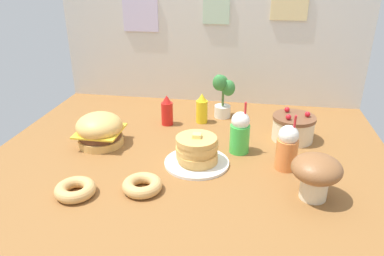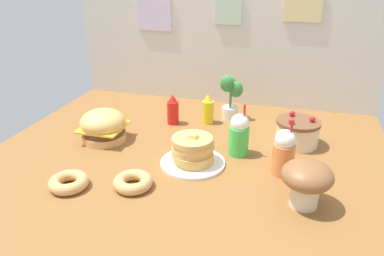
{
  "view_description": "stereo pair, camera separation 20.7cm",
  "coord_description": "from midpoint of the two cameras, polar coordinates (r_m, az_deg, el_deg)",
  "views": [
    {
      "loc": [
        0.31,
        -1.73,
        0.97
      ],
      "look_at": [
        -0.0,
        0.14,
        0.12
      ],
      "focal_mm": 34.36,
      "sensor_mm": 36.0,
      "label": 1
    },
    {
      "loc": [
        0.51,
        -1.69,
        0.97
      ],
      "look_at": [
        -0.0,
        0.14,
        0.12
      ],
      "focal_mm": 34.36,
      "sensor_mm": 36.0,
      "label": 2
    }
  ],
  "objects": [
    {
      "name": "potted_plant",
      "position": [
        2.49,
        8.4,
        4.98
      ],
      "size": [
        0.15,
        0.12,
        0.31
      ],
      "color": "white",
      "rests_on": "ground_plane"
    },
    {
      "name": "orange_float_cup",
      "position": [
        1.9,
        17.14,
        -3.71
      ],
      "size": [
        0.11,
        0.11,
        0.3
      ],
      "color": "orange",
      "rests_on": "ground_plane"
    },
    {
      "name": "burger",
      "position": [
        2.21,
        -11.03,
        0.26
      ],
      "size": [
        0.27,
        0.27,
        0.19
      ],
      "color": "#DBA859",
      "rests_on": "ground_plane"
    },
    {
      "name": "back_wall",
      "position": [
        2.73,
        7.05,
        13.49
      ],
      "size": [
        2.21,
        0.04,
        0.93
      ],
      "color": "beige",
      "rests_on": "ground_plane"
    },
    {
      "name": "cream_soda_cup",
      "position": [
        2.03,
        10.25,
        -1.1
      ],
      "size": [
        0.11,
        0.11,
        0.3
      ],
      "color": "green",
      "rests_on": "ground_plane"
    },
    {
      "name": "ketchup_bottle",
      "position": [
        2.4,
        -0.52,
        2.73
      ],
      "size": [
        0.08,
        0.08,
        0.2
      ],
      "color": "red",
      "rests_on": "ground_plane"
    },
    {
      "name": "layer_cake",
      "position": [
        2.24,
        18.62,
        -0.7
      ],
      "size": [
        0.25,
        0.25,
        0.18
      ],
      "color": "beige",
      "rests_on": "ground_plane"
    },
    {
      "name": "mustard_bottle",
      "position": [
        2.42,
        5.03,
        2.81
      ],
      "size": [
        0.08,
        0.08,
        0.2
      ],
      "color": "yellow",
      "rests_on": "ground_plane"
    },
    {
      "name": "donut_chocolate",
      "position": [
        1.75,
        -5.81,
        -8.39
      ],
      "size": [
        0.19,
        0.19,
        0.06
      ],
      "color": "tan",
      "rests_on": "ground_plane"
    },
    {
      "name": "ground_plane",
      "position": [
        2.01,
        2.02,
        -5.02
      ],
      "size": [
        2.21,
        1.91,
        0.02
      ],
      "primitive_type": "cube",
      "color": "brown"
    },
    {
      "name": "mushroom_stool",
      "position": [
        1.68,
        20.81,
        -7.58
      ],
      "size": [
        0.22,
        0.22,
        0.21
      ],
      "color": "beige",
      "rests_on": "ground_plane"
    },
    {
      "name": "pancake_stack",
      "position": [
        1.92,
        3.23,
        -3.88
      ],
      "size": [
        0.34,
        0.34,
        0.18
      ],
      "color": "white",
      "rests_on": "ground_plane"
    },
    {
      "name": "donut_pink_glaze",
      "position": [
        1.81,
        -15.52,
        -8.17
      ],
      "size": [
        0.19,
        0.19,
        0.06
      ],
      "color": "tan",
      "rests_on": "ground_plane"
    }
  ]
}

